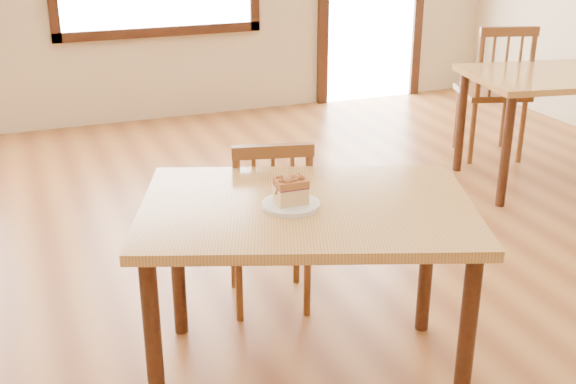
# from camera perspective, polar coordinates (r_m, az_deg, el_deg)

# --- Properties ---
(cafe_table_main) EXTENTS (1.42, 1.17, 0.75)m
(cafe_table_main) POSITION_cam_1_polar(r_m,az_deg,el_deg) (2.67, 1.50, -2.88)
(cafe_table_main) COLOR tan
(cafe_table_main) RESTS_ON ground
(cafe_chair_main) EXTENTS (0.46, 0.46, 0.85)m
(cafe_chair_main) POSITION_cam_1_polar(r_m,az_deg,el_deg) (3.27, -1.46, -2.37)
(cafe_chair_main) COLOR brown
(cafe_chair_main) RESTS_ON ground
(cafe_table_second) EXTENTS (1.31, 0.99, 0.75)m
(cafe_table_second) POSITION_cam_1_polar(r_m,az_deg,el_deg) (5.07, 20.82, 7.70)
(cafe_table_second) COLOR tan
(cafe_table_second) RESTS_ON ground
(cafe_chair_second) EXTENTS (0.56, 0.56, 1.00)m
(cafe_chair_second) POSITION_cam_1_polar(r_m,az_deg,el_deg) (5.49, 16.00, 7.70)
(cafe_chair_second) COLOR brown
(cafe_chair_second) RESTS_ON ground
(plate) EXTENTS (0.21, 0.21, 0.02)m
(plate) POSITION_cam_1_polar(r_m,az_deg,el_deg) (2.61, 0.24, -1.03)
(plate) COLOR white
(plate) RESTS_ON cafe_table_main
(cake_slice) EXTENTS (0.12, 0.09, 0.11)m
(cake_slice) POSITION_cam_1_polar(r_m,az_deg,el_deg) (2.58, 0.21, 0.26)
(cake_slice) COLOR tan
(cake_slice) RESTS_ON plate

